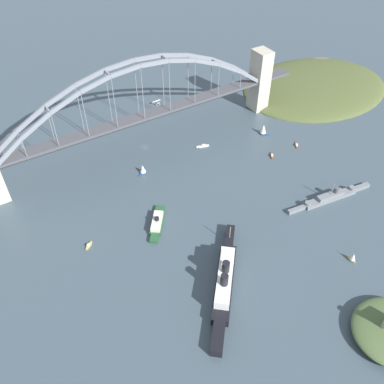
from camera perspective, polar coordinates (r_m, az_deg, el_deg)
The scene contains 14 objects.
ground_plane at distance 372.72m, azimuth -6.43°, elevation 6.14°, with size 1400.00×1400.00×0.00m, color #3D4C56.
harbor_arch_bridge at distance 354.53m, azimuth -6.84°, elevation 10.35°, with size 309.53×17.29×79.75m.
headland_west_shore at distance 480.23m, azimuth 16.33°, elevation 13.64°, with size 163.71×126.85×16.86m.
ocean_liner at distance 263.78m, azimuth 4.45°, elevation -11.93°, with size 65.36×75.28×20.37m.
naval_cruiser at distance 334.24m, azimuth 18.34°, elevation -0.64°, with size 74.55×12.69×15.95m.
harbor_ferry_steamer at distance 299.86m, azimuth -4.76°, elevation -4.16°, with size 25.54×31.60×7.65m.
seaplane_taxiing_near_bridge at distance 430.84m, azimuth -4.83°, elevation 12.04°, with size 9.45×7.27×4.72m.
small_boat_0 at distance 365.54m, azimuth 10.83°, elevation 4.90°, with size 6.25×8.08×2.17m.
small_boat_1 at distance 389.02m, azimuth 9.69°, elevation 8.43°, with size 8.11×9.19×11.11m.
small_boat_2 at distance 370.14m, azimuth 1.49°, elevation 6.29°, with size 11.20×4.84×2.23m.
small_boat_3 at distance 382.56m, azimuth 14.04°, elevation 6.21°, with size 6.45×8.90×1.91m.
small_boat_4 at distance 296.53m, azimuth 21.06°, elevation -8.25°, with size 3.92×6.72×7.39m.
small_boat_5 at distance 342.05m, azimuth -6.72°, elevation 3.12°, with size 8.27×6.53×8.76m.
small_boat_6 at distance 295.09m, azimuth -13.88°, elevation -7.08°, with size 6.41×5.73×2.48m.
Camera 1 is at (120.70, 275.31, 220.36)m, focal length 39.20 mm.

